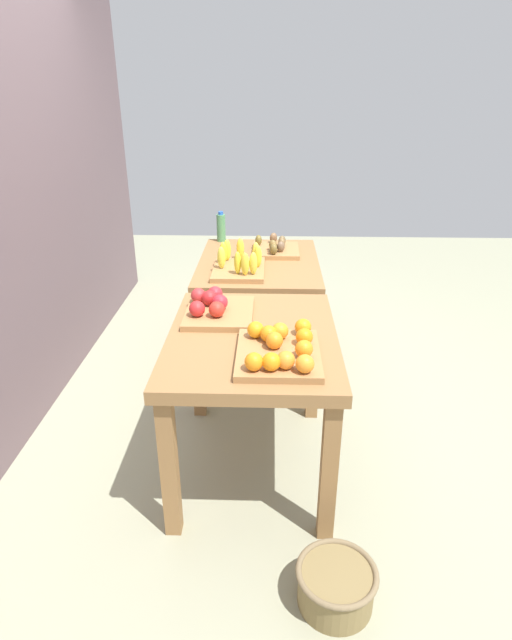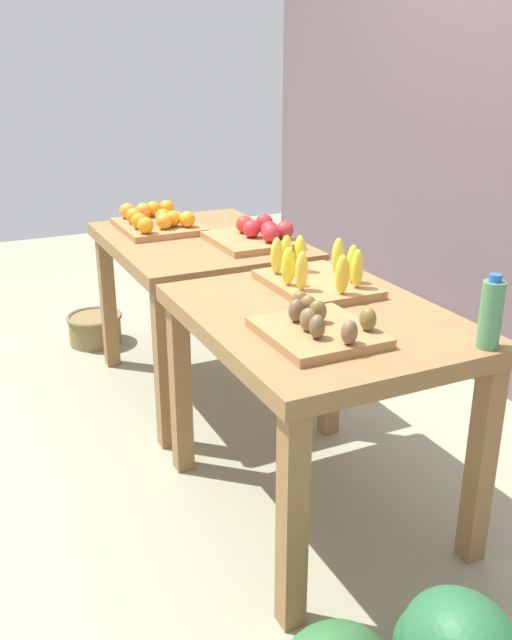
% 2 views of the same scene
% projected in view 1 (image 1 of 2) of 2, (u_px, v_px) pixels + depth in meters
% --- Properties ---
extents(ground_plane, '(8.00, 8.00, 0.00)m').
position_uv_depth(ground_plane, '(256.00, 404.00, 3.26)').
color(ground_plane, gray).
extents(display_table_left, '(1.04, 0.80, 0.77)m').
position_uv_depth(display_table_left, '(253.00, 355.00, 2.47)').
color(display_table_left, olive).
rests_on(display_table_left, ground_plane).
extents(display_table_right, '(1.04, 0.80, 0.77)m').
position_uv_depth(display_table_right, '(259.00, 277.00, 3.49)').
color(display_table_right, olive).
rests_on(display_table_right, ground_plane).
extents(orange_bin, '(0.44, 0.36, 0.11)m').
position_uv_depth(orange_bin, '(280.00, 349.00, 2.20)').
color(orange_bin, '#A57544').
rests_on(orange_bin, display_table_left).
extents(apple_bin, '(0.40, 0.34, 0.11)m').
position_uv_depth(apple_bin, '(215.00, 308.00, 2.62)').
color(apple_bin, '#A57544').
rests_on(apple_bin, display_table_left).
extents(banana_crate, '(0.44, 0.32, 0.17)m').
position_uv_depth(banana_crate, '(239.00, 264.00, 3.22)').
color(banana_crate, '#A57544').
rests_on(banana_crate, display_table_right).
extents(kiwi_bin, '(0.36, 0.32, 0.10)m').
position_uv_depth(kiwi_bin, '(275.00, 248.00, 3.60)').
color(kiwi_bin, '#A57544').
rests_on(kiwi_bin, display_table_right).
extents(water_bottle, '(0.07, 0.07, 0.22)m').
position_uv_depth(water_bottle, '(221.00, 227.00, 3.83)').
color(water_bottle, '#4C8C59').
rests_on(water_bottle, display_table_right).
extents(watermelon_pile, '(0.59, 0.63, 0.49)m').
position_uv_depth(watermelon_pile, '(287.00, 293.00, 4.51)').
color(watermelon_pile, '#2E622C').
rests_on(watermelon_pile, ground_plane).
extents(wicker_basket, '(0.32, 0.32, 0.17)m').
position_uv_depth(wicker_basket, '(336.00, 585.00, 1.98)').
color(wicker_basket, olive).
rests_on(wicker_basket, ground_plane).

